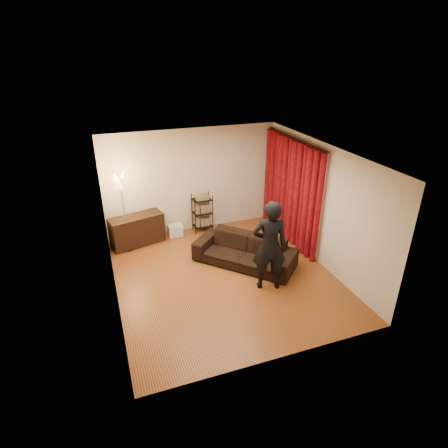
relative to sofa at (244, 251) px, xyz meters
name	(u,v)px	position (x,y,z in m)	size (l,w,h in m)	color
floor	(224,276)	(-0.60, -0.32, -0.33)	(5.00, 5.00, 0.00)	#965626
ceiling	(224,154)	(-0.60, -0.32, 2.37)	(5.00, 5.00, 0.00)	white
wall_back	(192,181)	(-0.60, 2.18, 1.02)	(5.00, 5.00, 0.00)	beige
wall_front	(283,289)	(-0.60, -2.82, 1.02)	(5.00, 5.00, 0.00)	beige
wall_left	(109,237)	(-2.85, -0.32, 1.02)	(5.00, 5.00, 0.00)	beige
wall_right	(321,205)	(1.65, -0.32, 1.02)	(5.00, 5.00, 0.00)	beige
curtain_rod	(296,138)	(1.55, 0.80, 2.25)	(0.04, 0.04, 2.65)	black
curtain	(291,192)	(1.53, 0.80, 0.94)	(0.22, 2.65, 2.55)	maroon
sofa	(244,251)	(0.00, 0.00, 0.00)	(2.27, 0.89, 0.66)	black
person	(269,246)	(0.11, -0.98, 0.63)	(0.70, 0.46, 1.91)	black
media_cabinet	(137,230)	(-2.14, 1.78, 0.05)	(1.30, 0.49, 0.76)	black
storage_boxes	(176,230)	(-1.16, 1.89, -0.18)	(0.36, 0.29, 0.30)	silver
wire_shelf	(202,213)	(-0.40, 1.95, 0.19)	(0.47, 0.33, 1.04)	black
floor_lamp	(124,213)	(-2.41, 1.58, 0.63)	(0.35, 0.35, 1.92)	silver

